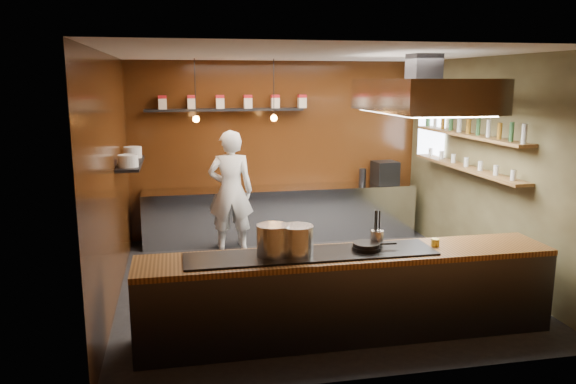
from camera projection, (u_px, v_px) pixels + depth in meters
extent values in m
plane|color=black|center=(311.00, 283.00, 7.56)|extent=(5.00, 5.00, 0.00)
plane|color=#3C210A|center=(277.00, 150.00, 9.67)|extent=(5.00, 0.00, 5.00)
plane|color=#3C210A|center=(112.00, 180.00, 6.78)|extent=(0.00, 5.00, 5.00)
plane|color=#443F26|center=(488.00, 167.00, 7.75)|extent=(0.00, 5.00, 5.00)
plane|color=silver|center=(313.00, 54.00, 6.97)|extent=(5.00, 5.00, 0.00)
plane|color=white|center=(431.00, 128.00, 9.30)|extent=(0.00, 1.00, 1.00)
cube|color=silver|center=(281.00, 213.00, 9.56)|extent=(4.60, 0.65, 0.90)
cube|color=#38383D|center=(348.00, 297.00, 5.94)|extent=(4.40, 0.70, 0.86)
cube|color=brown|center=(349.00, 255.00, 5.85)|extent=(4.40, 0.72, 0.06)
cube|color=black|center=(311.00, 254.00, 5.76)|extent=(2.60, 0.55, 0.02)
cube|color=black|center=(225.00, 110.00, 9.22)|extent=(2.60, 0.26, 0.04)
cube|color=black|center=(131.00, 163.00, 7.76)|extent=(0.30, 1.40, 0.04)
cube|color=brown|center=(468.00, 135.00, 7.93)|extent=(0.26, 2.80, 0.04)
cube|color=brown|center=(466.00, 168.00, 8.02)|extent=(0.26, 2.80, 0.04)
cube|color=#38383D|center=(424.00, 66.00, 6.87)|extent=(0.35, 0.35, 0.30)
cube|color=silver|center=(423.00, 95.00, 6.94)|extent=(1.20, 2.00, 0.40)
cube|color=white|center=(422.00, 112.00, 6.98)|extent=(1.00, 1.80, 0.02)
cylinder|color=black|center=(195.00, 89.00, 8.42)|extent=(0.01, 0.01, 0.90)
sphere|color=orange|center=(196.00, 119.00, 8.51)|extent=(0.10, 0.10, 0.10)
cylinder|color=black|center=(274.00, 89.00, 8.65)|extent=(0.01, 0.01, 0.90)
sphere|color=orange|center=(274.00, 118.00, 8.74)|extent=(0.10, 0.10, 0.10)
cube|color=beige|center=(163.00, 104.00, 9.01)|extent=(0.13, 0.13, 0.17)
cube|color=#AE151C|center=(162.00, 97.00, 8.98)|extent=(0.13, 0.13, 0.05)
cube|color=beige|center=(192.00, 104.00, 9.10)|extent=(0.13, 0.13, 0.17)
cube|color=#AE151C|center=(191.00, 97.00, 9.07)|extent=(0.13, 0.13, 0.05)
cube|color=beige|center=(220.00, 103.00, 9.18)|extent=(0.13, 0.13, 0.17)
cube|color=#AE151C|center=(220.00, 97.00, 9.16)|extent=(0.13, 0.13, 0.05)
cube|color=beige|center=(248.00, 103.00, 9.27)|extent=(0.13, 0.13, 0.17)
cube|color=#AE151C|center=(248.00, 96.00, 9.25)|extent=(0.14, 0.13, 0.05)
cube|color=beige|center=(275.00, 103.00, 9.36)|extent=(0.13, 0.13, 0.17)
cube|color=#AE151C|center=(275.00, 96.00, 9.34)|extent=(0.14, 0.13, 0.05)
cube|color=beige|center=(302.00, 103.00, 9.45)|extent=(0.13, 0.13, 0.17)
cube|color=#AE151C|center=(302.00, 96.00, 9.43)|extent=(0.14, 0.13, 0.05)
cylinder|color=silver|center=(128.00, 161.00, 7.31)|extent=(0.26, 0.26, 0.16)
cylinder|color=silver|center=(133.00, 152.00, 8.18)|extent=(0.26, 0.26, 0.16)
cylinder|color=silver|center=(524.00, 134.00, 6.65)|extent=(0.06, 0.06, 0.24)
cylinder|color=#2D5933|center=(512.00, 132.00, 6.90)|extent=(0.06, 0.06, 0.24)
cylinder|color=#8C601E|center=(500.00, 130.00, 7.15)|extent=(0.06, 0.06, 0.24)
cylinder|color=silver|center=(489.00, 128.00, 7.40)|extent=(0.06, 0.06, 0.24)
cylinder|color=#2D5933|center=(478.00, 127.00, 7.65)|extent=(0.06, 0.06, 0.24)
cylinder|color=#8C601E|center=(469.00, 125.00, 7.90)|extent=(0.06, 0.06, 0.24)
cylinder|color=silver|center=(460.00, 124.00, 8.15)|extent=(0.06, 0.06, 0.24)
cylinder|color=#2D5933|center=(451.00, 122.00, 8.40)|extent=(0.06, 0.06, 0.24)
cylinder|color=#8C601E|center=(443.00, 121.00, 8.65)|extent=(0.06, 0.06, 0.24)
cylinder|color=silver|center=(435.00, 120.00, 8.90)|extent=(0.06, 0.06, 0.24)
cylinder|color=#2D5933|center=(428.00, 119.00, 9.15)|extent=(0.06, 0.06, 0.24)
cylinder|color=silver|center=(513.00, 175.00, 6.90)|extent=(0.07, 0.07, 0.13)
cylinder|color=silver|center=(496.00, 170.00, 7.27)|extent=(0.07, 0.07, 0.13)
cylinder|color=silver|center=(480.00, 166.00, 7.64)|extent=(0.07, 0.07, 0.13)
cylinder|color=silver|center=(466.00, 162.00, 8.00)|extent=(0.07, 0.07, 0.13)
cylinder|color=silver|center=(453.00, 158.00, 8.37)|extent=(0.07, 0.07, 0.13)
cylinder|color=silver|center=(441.00, 155.00, 8.74)|extent=(0.07, 0.07, 0.13)
cylinder|color=silver|center=(431.00, 152.00, 9.11)|extent=(0.07, 0.07, 0.13)
cylinder|color=#B0B2B7|center=(273.00, 240.00, 5.65)|extent=(0.42, 0.42, 0.32)
cylinder|color=silver|center=(297.00, 240.00, 5.68)|extent=(0.33, 0.33, 0.31)
cylinder|color=silver|center=(377.00, 239.00, 5.97)|extent=(0.17, 0.17, 0.18)
cylinder|color=black|center=(366.00, 248.00, 5.87)|extent=(0.31, 0.31, 0.04)
cylinder|color=black|center=(367.00, 244.00, 5.87)|extent=(0.29, 0.29, 0.04)
cylinder|color=black|center=(388.00, 244.00, 5.90)|extent=(0.18, 0.04, 0.02)
cylinder|color=gold|center=(435.00, 242.00, 6.07)|extent=(0.11, 0.11, 0.08)
cube|color=black|center=(385.00, 173.00, 9.76)|extent=(0.43, 0.41, 0.40)
imported|color=white|center=(231.00, 191.00, 8.84)|extent=(0.74, 0.52, 1.93)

